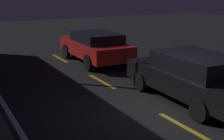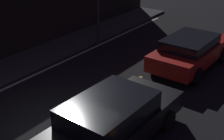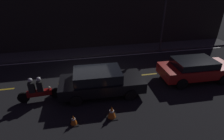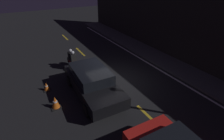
{
  "view_description": "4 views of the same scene",
  "coord_description": "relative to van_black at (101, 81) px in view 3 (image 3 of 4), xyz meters",
  "views": [
    {
      "loc": [
        -6.25,
        4.95,
        3.26
      ],
      "look_at": [
        2.12,
        0.33,
        0.79
      ],
      "focal_mm": 50.0,
      "sensor_mm": 36.0,
      "label": 1
    },
    {
      "loc": [
        -5.25,
        -5.54,
        5.48
      ],
      "look_at": [
        2.07,
        -0.29,
        1.28
      ],
      "focal_mm": 50.0,
      "sensor_mm": 36.0,
      "label": 2
    },
    {
      "loc": [
        -0.62,
        -9.61,
        5.7
      ],
      "look_at": [
        1.32,
        -0.3,
        0.76
      ],
      "focal_mm": 28.0,
      "sensor_mm": 36.0,
      "label": 3
    },
    {
      "loc": [
        7.76,
        -4.45,
        5.7
      ],
      "look_at": [
        0.5,
        -0.32,
        1.16
      ],
      "focal_mm": 28.0,
      "sensor_mm": 36.0,
      "label": 4
    }
  ],
  "objects": [
    {
      "name": "ground_plane",
      "position": [
        -0.43,
        1.49,
        -0.76
      ],
      "size": [
        56.0,
        56.0,
        0.0
      ],
      "primitive_type": "plane",
      "color": "black"
    },
    {
      "name": "raised_curb",
      "position": [
        -0.43,
        6.29,
        -0.7
      ],
      "size": [
        28.0,
        1.94,
        0.13
      ],
      "color": "#424244",
      "rests_on": "ground"
    },
    {
      "name": "building_front",
      "position": [
        -0.43,
        7.41,
        1.75
      ],
      "size": [
        28.0,
        0.3,
        5.03
      ],
      "color": "black",
      "rests_on": "ground"
    },
    {
      "name": "lane_dash_c",
      "position": [
        -1.43,
        1.49,
        -0.76
      ],
      "size": [
        2.0,
        0.14,
        0.01
      ],
      "color": "gold",
      "rests_on": "ground"
    },
    {
      "name": "lane_dash_d",
      "position": [
        3.07,
        1.49,
        -0.76
      ],
      "size": [
        2.0,
        0.14,
        0.01
      ],
      "color": "gold",
      "rests_on": "ground"
    },
    {
      "name": "lane_dash_e",
      "position": [
        7.57,
        1.49,
        -0.76
      ],
      "size": [
        2.0,
        0.14,
        0.01
      ],
      "color": "gold",
      "rests_on": "ground"
    },
    {
      "name": "lane_solid_kerb",
      "position": [
        -0.43,
        5.07,
        -0.76
      ],
      "size": [
        25.2,
        0.14,
        0.01
      ],
      "color": "silver",
      "rests_on": "ground"
    },
    {
      "name": "van_black",
      "position": [
        0.0,
        0.0,
        0.0
      ],
      "size": [
        4.61,
        2.1,
        1.44
      ],
      "rotation": [
        0.0,
        0.0,
        -0.03
      ],
      "color": "black",
      "rests_on": "ground"
    },
    {
      "name": "taxi_red",
      "position": [
        6.02,
        0.32,
        0.0
      ],
      "size": [
        4.51,
        2.08,
        1.38
      ],
      "rotation": [
        0.0,
        0.0,
        -0.03
      ],
      "color": "red",
      "rests_on": "ground"
    },
    {
      "name": "motorcycle",
      "position": [
        -3.28,
        0.01,
        -0.12
      ],
      "size": [
        2.2,
        0.4,
        1.37
      ],
      "rotation": [
        0.0,
        0.0,
        0.05
      ],
      "color": "black",
      "rests_on": "ground"
    },
    {
      "name": "traffic_cone_near",
      "position": [
        -1.52,
        -2.13,
        -0.53
      ],
      "size": [
        0.38,
        0.38,
        0.49
      ],
      "color": "black",
      "rests_on": "ground"
    },
    {
      "name": "traffic_cone_mid",
      "position": [
        0.2,
        -2.05,
        -0.45
      ],
      "size": [
        0.5,
        0.5,
        0.63
      ],
      "color": "black",
      "rests_on": "ground"
    },
    {
      "name": "street_lamp",
      "position": [
        5.99,
        5.17,
        2.47
      ],
      "size": [
        0.28,
        0.28,
        5.76
      ],
      "color": "#333338",
      "rests_on": "ground"
    }
  ]
}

